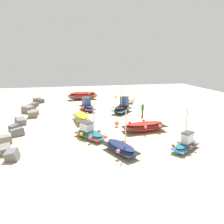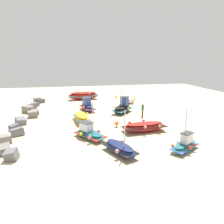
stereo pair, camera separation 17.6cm
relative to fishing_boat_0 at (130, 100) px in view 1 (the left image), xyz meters
name	(u,v)px [view 1 (the left image)]	position (x,y,z in m)	size (l,w,h in m)	color
ground_plane	(92,116)	(-6.99, 7.04, -0.44)	(58.72, 58.72, 0.00)	#C6B289
fishing_boat_0	(130,100)	(0.00, 0.00, 0.00)	(3.61, 2.09, 3.00)	white
fishing_boat_1	(144,127)	(-14.11, 2.75, 0.04)	(2.37, 4.55, 1.04)	maroon
fishing_boat_2	(87,106)	(-4.14, 7.39, 0.16)	(3.98, 2.17, 1.83)	navy
fishing_boat_3	(83,96)	(4.13, 7.26, 0.28)	(2.32, 5.34, 3.40)	maroon
fishing_boat_4	(90,133)	(-14.94, 8.29, 0.05)	(3.63, 2.97, 3.54)	#1E6670
fishing_boat_5	(122,108)	(-6.42, 2.95, 0.20)	(3.79, 3.62, 3.73)	black
fishing_boat_6	(82,118)	(-9.47, 8.58, 0.05)	(4.03, 1.90, 0.92)	gold
fishing_boat_7	(121,148)	(-18.76, 6.39, 0.01)	(3.56, 2.41, 3.58)	navy
fishing_boat_8	(186,145)	(-19.19, 1.20, 0.03)	(2.54, 3.13, 3.44)	#1E6670
person_walking	(143,109)	(-9.00, 1.09, 0.56)	(0.32, 0.32, 1.72)	brown
breakwater_rocks	(27,115)	(-6.43, 14.90, -0.09)	(23.34, 2.77, 1.11)	slate
mooring_buoy_0	(117,123)	(-12.21, 5.11, -0.04)	(0.48, 0.48, 0.64)	#3F3F42
mooring_buoy_1	(116,96)	(4.10, 1.38, -0.08)	(0.47, 0.47, 0.59)	#3F3F42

